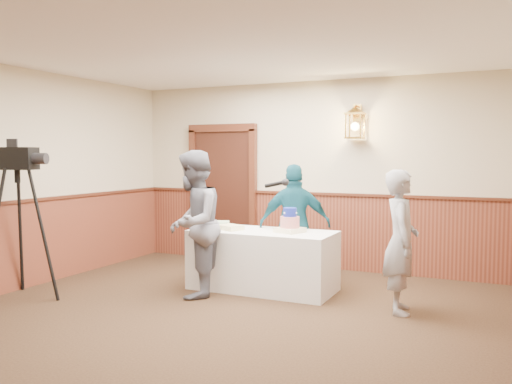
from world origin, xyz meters
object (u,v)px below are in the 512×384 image
(sheet_cake_green, at_px, (218,224))
(assistant_p, at_px, (295,225))
(tiered_cake, at_px, (290,223))
(sheet_cake_yellow, at_px, (230,227))
(display_table, at_px, (263,260))
(interviewer, at_px, (193,224))
(baker, at_px, (401,241))
(tv_camera_rig, at_px, (19,231))

(sheet_cake_green, bearing_deg, assistant_p, 14.93)
(tiered_cake, xyz_separation_m, sheet_cake_yellow, (-0.77, -0.11, -0.09))
(tiered_cake, height_order, sheet_cake_yellow, tiered_cake)
(display_table, distance_m, interviewer, 1.02)
(display_table, height_order, baker, baker)
(assistant_p, bearing_deg, sheet_cake_yellow, 14.25)
(baker, bearing_deg, display_table, 66.29)
(display_table, bearing_deg, sheet_cake_green, 167.92)
(tiered_cake, bearing_deg, sheet_cake_green, 172.23)
(baker, relative_size, assistant_p, 0.98)
(sheet_cake_green, relative_size, tv_camera_rig, 0.15)
(display_table, bearing_deg, baker, -8.85)
(display_table, distance_m, tv_camera_rig, 2.93)
(interviewer, relative_size, tv_camera_rig, 0.98)
(sheet_cake_yellow, relative_size, baker, 0.19)
(sheet_cake_yellow, xyz_separation_m, interviewer, (-0.22, -0.54, 0.10))
(interviewer, height_order, assistant_p, interviewer)
(tiered_cake, xyz_separation_m, interviewer, (-0.99, -0.64, 0.01))
(sheet_cake_yellow, height_order, sheet_cake_green, sheet_cake_green)
(sheet_cake_yellow, relative_size, assistant_p, 0.19)
(tiered_cake, bearing_deg, sheet_cake_yellow, -172.23)
(sheet_cake_yellow, bearing_deg, assistant_p, 37.23)
(sheet_cake_yellow, height_order, assistant_p, assistant_p)
(sheet_cake_green, bearing_deg, display_table, -12.08)
(sheet_cake_green, height_order, interviewer, interviewer)
(display_table, height_order, tiered_cake, tiered_cake)
(sheet_cake_green, bearing_deg, tv_camera_rig, -133.61)
(tiered_cake, bearing_deg, baker, -11.36)
(sheet_cake_yellow, bearing_deg, tiered_cake, 7.77)
(sheet_cake_yellow, distance_m, baker, 2.17)
(assistant_p, bearing_deg, tiered_cake, 79.30)
(tiered_cake, xyz_separation_m, assistant_p, (-0.09, 0.41, -0.08))
(display_table, xyz_separation_m, interviewer, (-0.62, -0.64, 0.50))
(sheet_cake_green, xyz_separation_m, assistant_p, (0.99, 0.26, 0.01))
(sheet_cake_yellow, xyz_separation_m, tv_camera_rig, (-2.00, -1.52, 0.02))
(tiered_cake, height_order, assistant_p, assistant_p)
(assistant_p, relative_size, tv_camera_rig, 0.88)
(sheet_cake_yellow, xyz_separation_m, sheet_cake_green, (-0.31, 0.25, 0.00))
(baker, bearing_deg, assistant_p, 50.08)
(baker, relative_size, tv_camera_rig, 0.86)
(baker, bearing_deg, tv_camera_rig, 93.05)
(display_table, relative_size, sheet_cake_yellow, 6.12)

